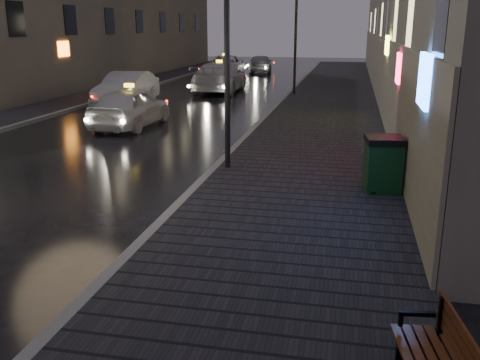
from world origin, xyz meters
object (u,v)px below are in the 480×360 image
at_px(lamp_near, 227,34).
at_px(lamp_far, 296,30).
at_px(trash_bin, 383,164).
at_px(taxi_mid, 219,77).
at_px(taxi_near, 130,107).
at_px(taxi_far, 225,66).
at_px(car_far, 261,64).
at_px(car_left_mid, 126,89).

xyz_separation_m(lamp_near, lamp_far, (0.00, 16.00, 0.00)).
height_order(trash_bin, taxi_mid, taxi_mid).
distance_m(taxi_near, taxi_far, 21.91).
bearing_deg(taxi_far, lamp_near, -82.75).
bearing_deg(lamp_near, car_far, 98.03).
height_order(lamp_near, taxi_far, lamp_near).
height_order(taxi_mid, car_far, taxi_mid).
height_order(lamp_far, taxi_mid, lamp_far).
xyz_separation_m(lamp_near, taxi_near, (-5.05, 5.63, -2.74)).
bearing_deg(car_left_mid, taxi_near, -66.32).
height_order(taxi_near, taxi_mid, taxi_mid).
bearing_deg(lamp_far, taxi_far, 119.71).
distance_m(lamp_near, car_far, 30.99).
bearing_deg(trash_bin, car_far, 97.14).
distance_m(taxi_near, car_left_mid, 5.95).
relative_size(lamp_near, car_left_mid, 1.10).
bearing_deg(lamp_far, car_far, 106.50).
height_order(taxi_far, car_far, taxi_far).
distance_m(car_left_mid, car_far, 19.78).
relative_size(taxi_near, car_far, 1.01).
bearing_deg(taxi_near, lamp_far, -114.36).
bearing_deg(lamp_far, trash_bin, -77.57).
height_order(lamp_near, car_far, lamp_near).
height_order(lamp_near, car_left_mid, lamp_near).
height_order(lamp_near, lamp_far, same).
bearing_deg(lamp_far, taxi_mid, 165.29).
bearing_deg(lamp_near, car_left_mid, 124.29).
bearing_deg(taxi_near, trash_bin, 143.55).
distance_m(taxi_mid, taxi_far, 10.53).
bearing_deg(taxi_far, car_left_mid, -99.56).
xyz_separation_m(lamp_near, taxi_far, (-6.55, 27.48, -2.72)).
relative_size(lamp_near, lamp_far, 1.00).
bearing_deg(lamp_far, car_left_mid, -146.64).
bearing_deg(lamp_far, taxi_near, -115.96).
bearing_deg(taxi_near, car_far, -90.09).
height_order(car_left_mid, car_far, car_left_mid).
bearing_deg(taxi_mid, car_left_mid, 62.07).
distance_m(lamp_near, taxi_mid, 17.93).
bearing_deg(car_left_mid, car_far, 79.71).
height_order(taxi_mid, taxi_far, taxi_mid).
distance_m(trash_bin, taxi_near, 11.26).
xyz_separation_m(taxi_near, taxi_mid, (0.60, 11.54, 0.09)).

